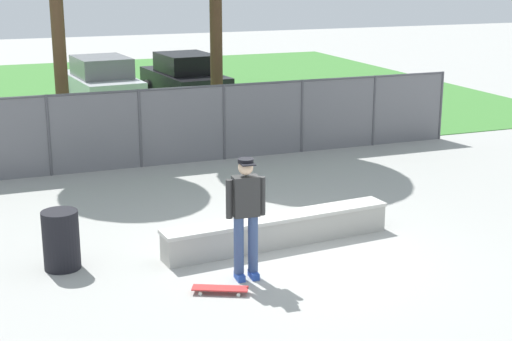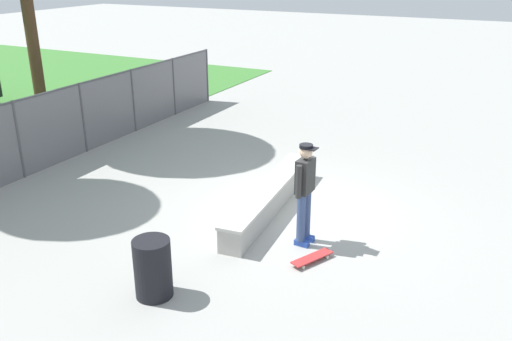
{
  "view_description": "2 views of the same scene",
  "coord_description": "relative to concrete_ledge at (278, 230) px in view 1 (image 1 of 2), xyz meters",
  "views": [
    {
      "loc": [
        -4.68,
        -10.42,
        4.52
      ],
      "look_at": [
        -0.35,
        0.74,
        1.27
      ],
      "focal_mm": 53.22,
      "sensor_mm": 36.0,
      "label": 1
    },
    {
      "loc": [
        -9.05,
        -3.66,
        4.72
      ],
      "look_at": [
        -0.16,
        0.8,
        0.84
      ],
      "focal_mm": 38.24,
      "sensor_mm": 36.0,
      "label": 2
    }
  ],
  "objects": [
    {
      "name": "car_black",
      "position": [
        2.34,
        13.67,
        0.58
      ],
      "size": [
        2.29,
        4.34,
        1.66
      ],
      "color": "black",
      "rests_on": "ground"
    },
    {
      "name": "skateboarder",
      "position": [
        -0.99,
        -1.12,
        0.77
      ],
      "size": [
        0.6,
        0.32,
        1.84
      ],
      "color": "#2647A5",
      "rests_on": "ground"
    },
    {
      "name": "trash_bin",
      "position": [
        -3.49,
        0.26,
        0.2
      ],
      "size": [
        0.56,
        0.56,
        0.92
      ],
      "primitive_type": "cylinder",
      "color": "black",
      "rests_on": "ground"
    },
    {
      "name": "ground_plane",
      "position": [
        0.02,
        -0.56,
        -0.26
      ],
      "size": [
        80.0,
        80.0,
        0.0
      ],
      "primitive_type": "plane",
      "color": "#9E9E99"
    },
    {
      "name": "car_silver",
      "position": [
        -0.46,
        13.77,
        0.58
      ],
      "size": [
        2.29,
        4.34,
        1.66
      ],
      "color": "#B7BABF",
      "rests_on": "ground"
    },
    {
      "name": "skateboard",
      "position": [
        -1.53,
        -1.5,
        -0.18
      ],
      "size": [
        0.81,
        0.53,
        0.09
      ],
      "color": "red",
      "rests_on": "ground"
    },
    {
      "name": "chainlink_fence",
      "position": [
        0.02,
        5.8,
        0.72
      ],
      "size": [
        14.28,
        0.07,
        1.81
      ],
      "color": "#4C4C51",
      "rests_on": "ground"
    },
    {
      "name": "concrete_ledge",
      "position": [
        0.0,
        0.0,
        0.0
      ],
      "size": [
        4.07,
        0.83,
        0.51
      ],
      "color": "#A8A59E",
      "rests_on": "ground"
    },
    {
      "name": "grass_strip",
      "position": [
        0.02,
        16.1,
        -0.25
      ],
      "size": [
        26.21,
        20.0,
        0.02
      ],
      "primitive_type": "cube",
      "color": "#3D7A33",
      "rests_on": "ground"
    }
  ]
}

